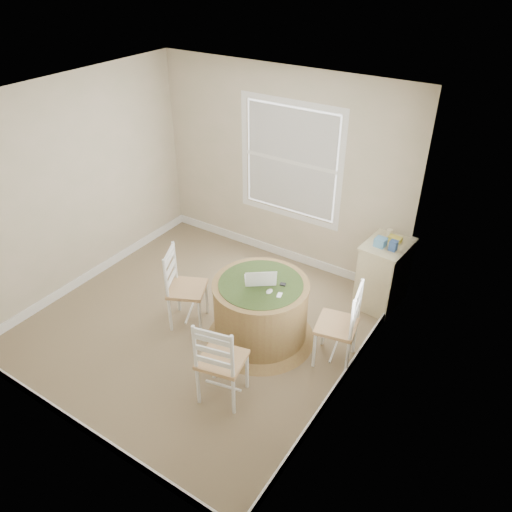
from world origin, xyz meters
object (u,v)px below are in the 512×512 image
Objects in this scene: chair_left at (187,289)px; corner_chest at (383,274)px; laptop at (260,280)px; chair_right at (337,325)px; round_table at (261,309)px; chair_near at (222,359)px.

corner_chest is at bearing -73.63° from chair_left.
chair_right is at bearing 150.62° from laptop.
chair_left and chair_right have the same top height.
round_table is at bearing -118.89° from corner_chest.
corner_chest is (0.89, 1.34, 0.02)m from round_table.
chair_right reaches higher than corner_chest.
chair_near reaches higher than round_table.
chair_right is at bearing -7.55° from round_table.
laptop reaches higher than corner_chest.
corner_chest is (0.91, 1.32, -0.35)m from laptop.
chair_right reaches higher than round_table.
laptop is 0.50× the size of corner_chest.
chair_right is 1.11× the size of corner_chest.
round_table is 0.88m from chair_left.
corner_chest reaches higher than round_table.
chair_right is at bearing -103.88° from chair_left.
laptop reaches higher than round_table.
chair_left is 1.11× the size of corner_chest.
chair_left is 1.00× the size of chair_right.
round_table is at bearing -101.18° from chair_left.
chair_near is (0.15, -0.91, 0.07)m from round_table.
chair_right is (0.70, 1.04, 0.00)m from chair_near.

